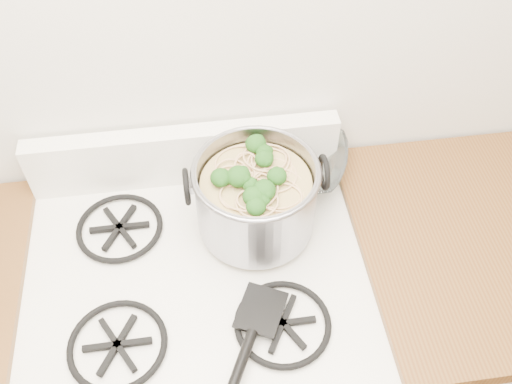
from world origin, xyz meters
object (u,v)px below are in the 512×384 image
object	(u,v)px
gas_range	(209,364)
glass_bowl	(295,166)
stock_pot	(256,197)
spatula	(261,308)

from	to	relation	value
gas_range	glass_bowl	distance (m)	0.63
gas_range	stock_pot	distance (m)	0.61
stock_pot	spatula	world-z (taller)	stock_pot
stock_pot	glass_bowl	size ratio (longest dim) A/B	3.02
gas_range	stock_pot	bearing A→B (deg)	37.78
spatula	glass_bowl	distance (m)	0.41
gas_range	stock_pot	size ratio (longest dim) A/B	2.97
stock_pot	gas_range	bearing A→B (deg)	-142.22
stock_pot	glass_bowl	xyz separation A→B (m)	(0.12, 0.15, -0.08)
gas_range	glass_bowl	size ratio (longest dim) A/B	8.96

